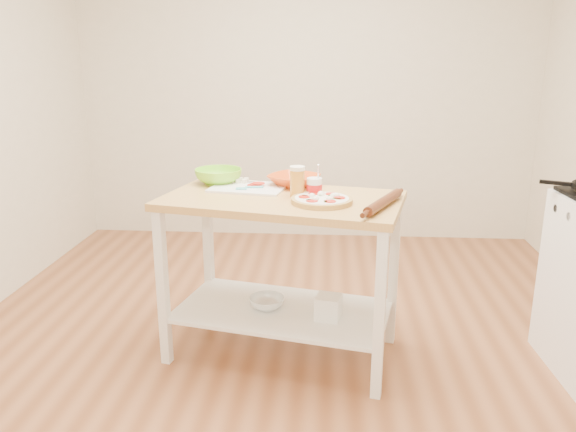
% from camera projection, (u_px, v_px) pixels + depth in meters
% --- Properties ---
extents(room_shell, '(4.04, 4.54, 2.74)m').
position_uv_depth(room_shell, '(288.00, 111.00, 2.72)').
color(room_shell, '#995C38').
rests_on(room_shell, ground).
extents(prep_island, '(1.34, 0.92, 0.90)m').
position_uv_depth(prep_island, '(282.00, 242.00, 3.00)').
color(prep_island, tan).
rests_on(prep_island, ground).
extents(pizza, '(0.31, 0.31, 0.05)m').
position_uv_depth(pizza, '(322.00, 200.00, 2.81)').
color(pizza, tan).
rests_on(pizza, prep_island).
extents(cutting_board, '(0.45, 0.37, 0.04)m').
position_uv_depth(cutting_board, '(249.00, 187.00, 3.11)').
color(cutting_board, white).
rests_on(cutting_board, prep_island).
extents(spatula, '(0.15, 0.07, 0.01)m').
position_uv_depth(spatula, '(248.00, 188.00, 3.06)').
color(spatula, '#4DBEC6').
rests_on(spatula, cutting_board).
extents(knife, '(0.26, 0.11, 0.01)m').
position_uv_depth(knife, '(228.00, 179.00, 3.26)').
color(knife, silver).
rests_on(knife, cutting_board).
extents(orange_bowl, '(0.37, 0.37, 0.07)m').
position_uv_depth(orange_bowl, '(294.00, 180.00, 3.16)').
color(orange_bowl, '#D34915').
rests_on(orange_bowl, prep_island).
extents(green_bowl, '(0.37, 0.37, 0.08)m').
position_uv_depth(green_bowl, '(218.00, 176.00, 3.23)').
color(green_bowl, '#83DD27').
rests_on(green_bowl, prep_island).
extents(beer_pint, '(0.08, 0.08, 0.16)m').
position_uv_depth(beer_pint, '(297.00, 181.00, 2.92)').
color(beer_pint, orange).
rests_on(beer_pint, prep_island).
extents(yogurt_tub, '(0.08, 0.08, 0.18)m').
position_uv_depth(yogurt_tub, '(314.00, 187.00, 2.92)').
color(yogurt_tub, white).
rests_on(yogurt_tub, prep_island).
extents(rolling_pin, '(0.22, 0.40, 0.05)m').
position_uv_depth(rolling_pin, '(383.00, 203.00, 2.72)').
color(rolling_pin, '#572814').
rests_on(rolling_pin, prep_island).
extents(shelf_glass_bowl, '(0.25, 0.25, 0.06)m').
position_uv_depth(shelf_glass_bowl, '(267.00, 303.00, 3.11)').
color(shelf_glass_bowl, silver).
rests_on(shelf_glass_bowl, prep_island).
extents(shelf_bin, '(0.15, 0.15, 0.13)m').
position_uv_depth(shelf_bin, '(328.00, 307.00, 2.98)').
color(shelf_bin, white).
rests_on(shelf_bin, prep_island).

